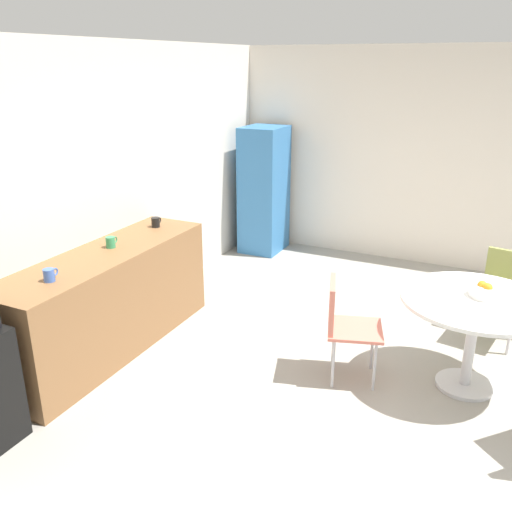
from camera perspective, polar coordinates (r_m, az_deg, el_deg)
name	(u,v)px	position (r m, az deg, el deg)	size (l,w,h in m)	color
ground_plane	(426,395)	(4.46, 17.53, -13.87)	(6.00, 6.00, 0.00)	#9E998E
wall_back	(102,191)	(5.13, -15.97, 6.67)	(6.00, 0.10, 2.60)	silver
wall_side_right	(480,163)	(6.83, 22.66, 9.09)	(0.10, 6.00, 2.60)	silver
counter_block	(109,301)	(4.86, -15.35, -4.65)	(2.19, 0.60, 0.90)	brown
locker_cabinet	(264,190)	(7.10, 0.85, 6.99)	(0.60, 0.50, 1.63)	#3372B2
round_table	(475,316)	(4.38, 22.15, -5.88)	(1.11, 1.11, 0.75)	silver
chair_olive	(504,286)	(5.30, 24.75, -2.89)	(0.49, 0.49, 0.83)	silver
chair_coral	(343,319)	(4.28, 9.19, -6.57)	(0.53, 0.53, 0.83)	silver
fruit_bowl	(486,292)	(4.37, 23.19, -3.48)	(0.25, 0.25, 0.11)	silver
mug_white	(111,242)	(4.79, -15.13, 1.43)	(0.13, 0.08, 0.09)	#338C59
mug_green	(49,275)	(4.20, -21.04, -1.89)	(0.13, 0.08, 0.09)	#3F66BF
mug_red	(156,222)	(5.29, -10.57, 3.55)	(0.13, 0.08, 0.09)	black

